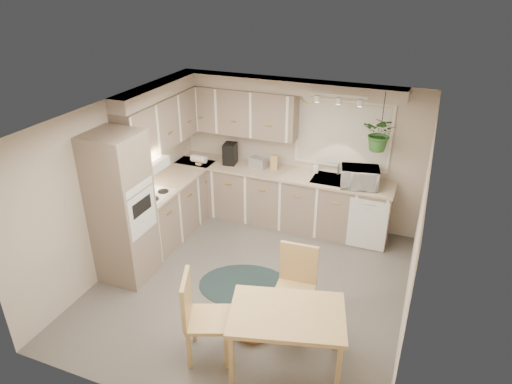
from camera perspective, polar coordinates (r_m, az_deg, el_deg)
floor at (r=6.38m, az=-0.74°, el=-11.60°), size 4.20×4.20×0.00m
ceiling at (r=5.25m, az=-0.89°, el=9.52°), size 4.20×4.20×0.00m
wall_back at (r=7.52m, az=5.30°, el=5.03°), size 4.00×0.04×2.40m
wall_front at (r=4.19m, az=-12.16°, el=-14.83°), size 4.00×0.04×2.40m
wall_left at (r=6.66m, az=-16.93°, el=1.03°), size 0.04×4.20×2.40m
wall_right at (r=5.38m, az=19.39°, el=-5.69°), size 0.04×4.20×2.40m
base_cab_left at (r=7.46m, az=-10.35°, el=-1.84°), size 0.60×1.85×0.90m
base_cab_back at (r=7.62m, az=2.98°, el=-0.78°), size 3.60×0.60×0.90m
counter_left at (r=7.25m, az=-10.57°, el=1.42°), size 0.64×1.89×0.04m
counter_back at (r=7.41m, az=3.04°, el=2.43°), size 3.64×0.64×0.04m
oven_stack at (r=6.28m, az=-16.44°, el=-2.03°), size 0.65×0.65×2.10m
wall_oven_face at (r=6.10m, az=-14.04°, el=-2.58°), size 0.02×0.56×0.58m
upper_cab_left at (r=7.09m, az=-11.59°, el=8.63°), size 0.35×2.00×0.75m
upper_cab_back at (r=7.49m, az=-2.34°, el=10.08°), size 2.00×0.35×0.75m
soffit_left at (r=6.98m, az=-12.13°, el=12.36°), size 0.30×2.00×0.20m
soffit_back at (r=7.12m, az=3.73°, el=13.13°), size 3.60×0.30×0.20m
cooktop at (r=6.80m, az=-13.01°, el=-0.31°), size 0.52×0.58×0.02m
range_hood at (r=6.63m, az=-13.55°, el=3.24°), size 0.40×0.60×0.14m
window_blinds at (r=7.21m, az=10.73°, el=7.11°), size 1.40×0.02×1.00m
window_frame at (r=7.22m, az=10.75°, el=7.13°), size 1.50×0.02×1.10m
sink at (r=7.22m, az=9.83°, el=1.21°), size 0.70×0.48×0.10m
dishwasher_front at (r=7.09m, az=13.72°, el=-4.03°), size 0.58×0.02×0.83m
track_light_bar at (r=6.51m, az=10.31°, el=11.80°), size 0.80×0.04×0.04m
wall_clock at (r=7.16m, az=6.73°, el=12.10°), size 0.30×0.03×0.30m
dining_table at (r=5.08m, az=3.79°, el=-17.99°), size 1.35×1.07×0.74m
chair_left at (r=5.13m, az=-5.98°, el=-15.30°), size 0.63×0.63×1.04m
chair_back at (r=5.48m, az=4.72°, el=-12.20°), size 0.51×0.51×1.02m
braided_rug at (r=6.37m, az=-1.38°, el=-11.57°), size 1.47×1.25×0.01m
pet_bed at (r=5.71m, az=-0.40°, el=-16.21°), size 0.67×0.67×0.12m
microwave at (r=6.98m, az=12.84°, el=2.08°), size 0.61×0.42×0.37m
soap_bottle at (r=7.39m, az=7.45°, el=2.69°), size 0.12×0.20×0.09m
hanging_plant at (r=6.73m, az=15.24°, el=6.60°), size 0.56×0.60×0.40m
coffee_maker at (r=7.65m, az=-3.26°, el=4.81°), size 0.23×0.27×0.36m
toaster at (r=7.52m, az=0.27°, el=3.69°), size 0.30×0.21×0.17m
knife_block at (r=7.44m, az=2.30°, el=3.75°), size 0.13×0.13×0.25m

